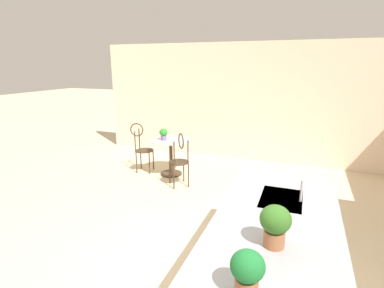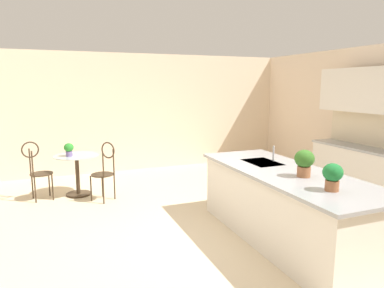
{
  "view_description": "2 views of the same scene",
  "coord_description": "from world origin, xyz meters",
  "px_view_note": "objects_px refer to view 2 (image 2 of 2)",
  "views": [
    {
      "loc": [
        2.61,
        0.99,
        2.22
      ],
      "look_at": [
        -1.52,
        -0.59,
        1.03
      ],
      "focal_mm": 27.81,
      "sensor_mm": 36.0,
      "label": 1
    },
    {
      "loc": [
        3.78,
        -1.8,
        1.98
      ],
      "look_at": [
        -0.71,
        -0.02,
        1.16
      ],
      "focal_mm": 32.46,
      "sensor_mm": 36.0,
      "label": 2
    }
  ],
  "objects_px": {
    "chair_by_island": "(37,168)",
    "potted_plant_counter_far": "(333,175)",
    "bistro_table": "(77,171)",
    "potted_plant_on_table": "(69,149)",
    "potted_plant_counter_near": "(304,161)",
    "chair_near_window": "(105,169)"
  },
  "relations": [
    {
      "from": "bistro_table",
      "to": "potted_plant_on_table",
      "type": "relative_size",
      "value": 3.4
    },
    {
      "from": "potted_plant_on_table",
      "to": "potted_plant_counter_far",
      "type": "bearing_deg",
      "value": 32.43
    },
    {
      "from": "potted_plant_counter_far",
      "to": "chair_by_island",
      "type": "bearing_deg",
      "value": -142.34
    },
    {
      "from": "chair_near_window",
      "to": "chair_by_island",
      "type": "xyz_separation_m",
      "value": [
        -0.48,
        -1.07,
        0.0
      ]
    },
    {
      "from": "bistro_table",
      "to": "chair_near_window",
      "type": "distance_m",
      "value": 0.68
    },
    {
      "from": "bistro_table",
      "to": "potted_plant_on_table",
      "type": "height_order",
      "value": "potted_plant_on_table"
    },
    {
      "from": "chair_by_island",
      "to": "potted_plant_counter_far",
      "type": "relative_size",
      "value": 3.67
    },
    {
      "from": "bistro_table",
      "to": "chair_by_island",
      "type": "xyz_separation_m",
      "value": [
        0.04,
        -0.65,
        0.13
      ]
    },
    {
      "from": "bistro_table",
      "to": "potted_plant_counter_far",
      "type": "xyz_separation_m",
      "value": [
        3.81,
        2.26,
        0.64
      ]
    },
    {
      "from": "potted_plant_counter_far",
      "to": "bistro_table",
      "type": "bearing_deg",
      "value": -149.38
    },
    {
      "from": "potted_plant_counter_far",
      "to": "potted_plant_on_table",
      "type": "bearing_deg",
      "value": -147.57
    },
    {
      "from": "potted_plant_counter_far",
      "to": "potted_plant_counter_near",
      "type": "bearing_deg",
      "value": 169.99
    },
    {
      "from": "bistro_table",
      "to": "chair_near_window",
      "type": "bearing_deg",
      "value": 38.81
    },
    {
      "from": "potted_plant_on_table",
      "to": "potted_plant_counter_near",
      "type": "height_order",
      "value": "potted_plant_counter_near"
    },
    {
      "from": "chair_near_window",
      "to": "potted_plant_on_table",
      "type": "distance_m",
      "value": 0.77
    },
    {
      "from": "potted_plant_counter_near",
      "to": "chair_near_window",
      "type": "bearing_deg",
      "value": -144.78
    },
    {
      "from": "chair_by_island",
      "to": "potted_plant_counter_far",
      "type": "bearing_deg",
      "value": 37.66
    },
    {
      "from": "chair_by_island",
      "to": "bistro_table",
      "type": "bearing_deg",
      "value": 93.68
    },
    {
      "from": "chair_by_island",
      "to": "potted_plant_counter_far",
      "type": "height_order",
      "value": "potted_plant_counter_far"
    },
    {
      "from": "bistro_table",
      "to": "potted_plant_on_table",
      "type": "distance_m",
      "value": 0.45
    },
    {
      "from": "chair_near_window",
      "to": "potted_plant_counter_far",
      "type": "bearing_deg",
      "value": 29.18
    },
    {
      "from": "chair_by_island",
      "to": "potted_plant_on_table",
      "type": "bearing_deg",
      "value": 87.58
    }
  ]
}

